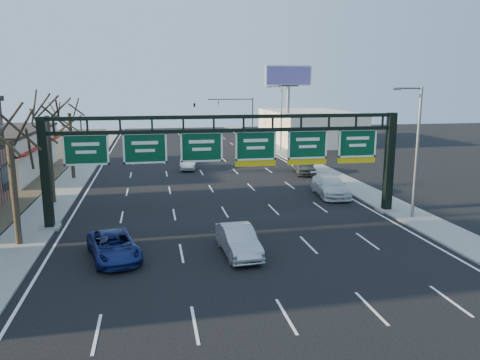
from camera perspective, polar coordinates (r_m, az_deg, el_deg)
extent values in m
plane|color=black|center=(24.92, 1.73, -9.92)|extent=(160.00, 160.00, 0.00)
cube|color=gray|center=(44.28, -20.56, -1.03)|extent=(3.00, 120.00, 0.12)
cube|color=gray|center=(47.11, 11.77, 0.18)|extent=(3.00, 120.00, 0.12)
cube|color=white|center=(43.90, -3.88, -0.49)|extent=(21.60, 120.00, 0.01)
cube|color=black|center=(31.85, -22.61, 0.66)|extent=(0.55, 0.55, 7.20)
cube|color=gray|center=(32.63, -22.13, -5.39)|extent=(1.20, 1.20, 0.20)
cube|color=black|center=(35.35, 17.72, 2.00)|extent=(0.55, 0.55, 7.20)
cube|color=gray|center=(36.06, 17.38, -3.50)|extent=(1.20, 1.20, 0.20)
cube|color=black|center=(31.13, -1.38, 7.72)|extent=(23.40, 0.25, 0.25)
cube|color=black|center=(31.20, -1.38, 6.07)|extent=(23.40, 0.25, 0.25)
cube|color=#043F22|center=(31.19, -18.26, 3.55)|extent=(2.80, 0.10, 2.00)
cube|color=#043F22|center=(30.92, -11.50, 3.83)|extent=(2.80, 0.10, 2.00)
cube|color=#043F22|center=(31.08, -4.70, 4.06)|extent=(2.80, 0.10, 2.00)
cube|color=#043F22|center=(31.66, 1.91, 4.23)|extent=(2.80, 0.10, 2.00)
cube|color=yellow|center=(31.84, 1.90, 2.05)|extent=(2.80, 0.10, 0.40)
cube|color=#043F22|center=(32.66, 8.23, 4.34)|extent=(2.80, 0.10, 2.00)
cube|color=yellow|center=(32.83, 8.17, 2.23)|extent=(2.80, 0.10, 0.40)
cube|color=#043F22|center=(34.02, 14.10, 4.40)|extent=(2.80, 0.10, 2.00)
cube|color=yellow|center=(34.18, 14.01, 2.37)|extent=(2.80, 0.10, 0.40)
cube|color=maroon|center=(53.24, -23.01, 4.00)|extent=(1.20, 18.00, 0.40)
cube|color=beige|center=(77.13, 8.34, 6.46)|extent=(12.00, 20.00, 5.00)
cylinder|color=#31281B|center=(29.33, -25.81, -1.35)|extent=(0.36, 0.36, 6.08)
cylinder|color=#31281B|center=(38.84, -22.13, 2.41)|extent=(0.36, 0.36, 6.84)
cylinder|color=#31281B|center=(48.62, -19.86, 4.02)|extent=(0.36, 0.36, 6.46)
cylinder|color=slate|center=(33.94, 20.75, 3.16)|extent=(0.20, 0.20, 9.00)
cylinder|color=slate|center=(33.18, 19.95, 10.68)|extent=(1.80, 0.12, 0.12)
cube|color=slate|center=(32.74, 18.56, 10.68)|extent=(0.50, 0.22, 0.15)
cylinder|color=slate|center=(65.24, 5.05, 7.51)|extent=(0.20, 0.20, 9.00)
cylinder|color=slate|center=(64.85, 4.34, 11.38)|extent=(1.80, 0.12, 0.12)
cube|color=slate|center=(64.62, 3.55, 11.35)|extent=(0.50, 0.22, 0.15)
cylinder|color=slate|center=(70.71, 5.84, 7.70)|extent=(0.50, 0.50, 9.00)
cube|color=slate|center=(70.56, 5.91, 11.35)|extent=(3.00, 0.30, 0.20)
cube|color=white|center=(70.57, 5.94, 12.56)|extent=(7.00, 0.30, 3.00)
cube|color=#5F54A9|center=(70.38, 5.98, 12.57)|extent=(6.60, 0.05, 2.60)
cylinder|color=black|center=(79.65, 1.54, 7.45)|extent=(0.18, 0.18, 7.00)
cylinder|color=black|center=(78.77, -1.19, 9.81)|extent=(7.60, 0.14, 0.14)
imported|color=black|center=(78.49, -2.64, 9.21)|extent=(0.20, 0.20, 1.00)
imported|color=black|center=(78.03, -5.59, 9.16)|extent=(0.54, 0.54, 1.62)
imported|color=navy|center=(26.02, -15.14, -7.76)|extent=(3.45, 5.42, 1.39)
imported|color=#A5A4A9|center=(25.71, -0.22, -7.38)|extent=(1.98, 4.84, 1.56)
imported|color=white|center=(39.80, 10.94, -0.71)|extent=(2.84, 5.92, 1.66)
imported|color=#3C3F41|center=(49.24, 7.85, 1.71)|extent=(2.85, 5.16, 1.66)
imported|color=silver|center=(51.83, -6.35, 2.15)|extent=(2.08, 4.70, 1.50)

